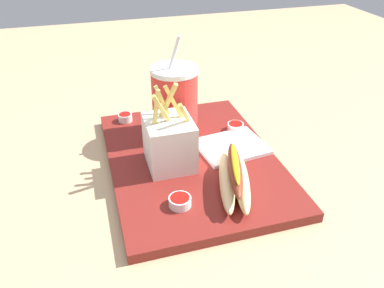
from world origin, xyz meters
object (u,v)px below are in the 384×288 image
object	(u,v)px
soda_cup	(175,101)
ketchup_cup_3	(125,117)
ketchup_cup_1	(180,201)
hot_dog_1	(234,177)
fries_basket	(169,142)
ketchup_cup_2	(236,127)
napkin_stack	(232,146)

from	to	relation	value
soda_cup	ketchup_cup_3	size ratio (longest dim) A/B	6.86
ketchup_cup_1	hot_dog_1	bearing A→B (deg)	100.59
hot_dog_1	ketchup_cup_3	xyz separation A→B (m)	(-0.31, -0.16, -0.01)
soda_cup	ketchup_cup_3	distance (m)	0.15
fries_basket	ketchup_cup_2	size ratio (longest dim) A/B	4.65
ketchup_cup_2	napkin_stack	bearing A→B (deg)	-27.63
soda_cup	ketchup_cup_1	bearing A→B (deg)	-12.49
fries_basket	ketchup_cup_2	distance (m)	0.20
hot_dog_1	napkin_stack	xyz separation A→B (m)	(-0.13, 0.05, -0.02)
napkin_stack	hot_dog_1	bearing A→B (deg)	-19.64
ketchup_cup_2	napkin_stack	world-z (taller)	ketchup_cup_2
ketchup_cup_3	hot_dog_1	bearing A→B (deg)	26.65
hot_dog_1	napkin_stack	world-z (taller)	hot_dog_1
ketchup_cup_1	ketchup_cup_2	size ratio (longest dim) A/B	1.06
fries_basket	ketchup_cup_3	bearing A→B (deg)	-163.10
fries_basket	hot_dog_1	bearing A→B (deg)	41.10
fries_basket	hot_dog_1	size ratio (longest dim) A/B	0.92
fries_basket	ketchup_cup_1	distance (m)	0.13
soda_cup	fries_basket	distance (m)	0.13
soda_cup	hot_dog_1	xyz separation A→B (m)	(0.23, 0.05, -0.05)
soda_cup	napkin_stack	distance (m)	0.16
fries_basket	napkin_stack	distance (m)	0.15
soda_cup	napkin_stack	xyz separation A→B (m)	(0.10, 0.10, -0.07)
soda_cup	ketchup_cup_2	distance (m)	0.15
soda_cup	fries_basket	bearing A→B (deg)	-19.17
fries_basket	napkin_stack	bearing A→B (deg)	97.63
ketchup_cup_3	napkin_stack	bearing A→B (deg)	47.61
fries_basket	hot_dog_1	xyz separation A→B (m)	(0.11, 0.09, -0.03)
soda_cup	hot_dog_1	distance (m)	0.24
fries_basket	ketchup_cup_1	size ratio (longest dim) A/B	4.41
soda_cup	napkin_stack	bearing A→B (deg)	43.44
ketchup_cup_1	ketchup_cup_3	size ratio (longest dim) A/B	1.21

